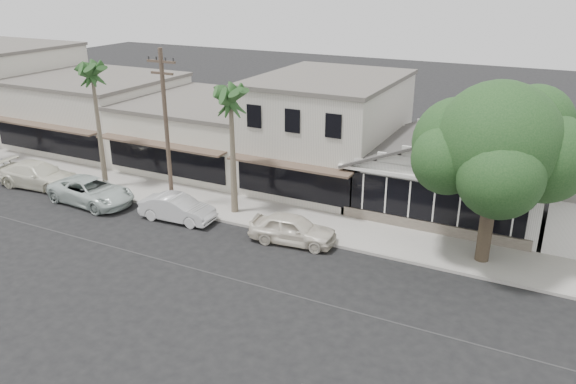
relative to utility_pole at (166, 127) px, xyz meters
The scene contains 15 objects.
ground 11.44m from the utility_pole, 30.02° to the right, with size 140.00×140.00×0.00m, color black.
sidewalk_north 5.06m from the utility_pole, 57.17° to the left, with size 90.00×3.50×0.15m, color #9E9991.
corner_shop 15.93m from the utility_pole, 27.45° to the left, with size 10.40×8.60×5.10m.
row_building_near 10.36m from the utility_pole, 54.14° to the left, with size 8.00×10.00×6.50m, color beige.
row_building_midnear 9.23m from the utility_pole, 109.87° to the left, with size 10.00×10.00×4.20m, color beige.
row_building_midfar 16.01m from the utility_pole, 148.42° to the left, with size 11.00×10.00×5.00m, color beige.
row_building_far 25.90m from the utility_pole, 161.28° to the left, with size 11.00×10.00×6.80m, color beige.
utility_pole is the anchor object (origin of this frame).
car_0 9.02m from the utility_pole, ahead, with size 1.75×4.36×1.48m, color silver.
car_1 4.42m from the utility_pole, 42.50° to the right, with size 1.48×4.24×1.40m, color silver.
car_2 6.37m from the utility_pole, 163.07° to the right, with size 2.49×5.40×1.50m, color #B7C5BF.
car_3 10.54m from the utility_pole, behind, with size 2.20×5.41×1.57m, color silver.
shade_tree 16.82m from the utility_pole, ahead, with size 7.63×6.90×8.47m.
palm_east 4.05m from the utility_pole, 16.00° to the left, with size 2.76×2.76×7.64m.
palm_mid 6.24m from the utility_pole, behind, with size 2.68×2.68×8.22m.
Camera 1 is at (10.21, -18.19, 12.52)m, focal length 35.00 mm.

